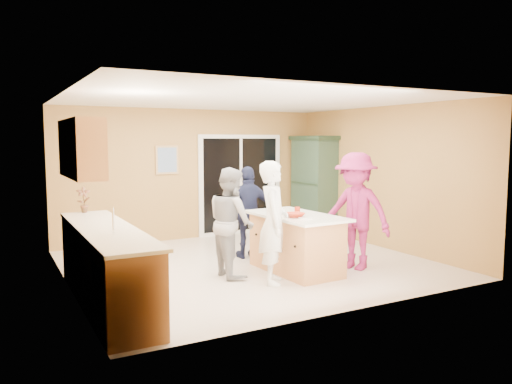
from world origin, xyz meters
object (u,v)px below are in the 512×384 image
woman_white (273,223)px  woman_magenta (356,211)px  woman_navy (249,212)px  kitchen_island (296,245)px  green_hutch (314,186)px  woman_grey (231,222)px

woman_white → woman_magenta: 1.52m
woman_navy → woman_magenta: woman_magenta is taller
kitchen_island → woman_white: 0.85m
green_hutch → woman_magenta: size_ratio=1.15×
woman_grey → woman_magenta: 1.94m
woman_grey → woman_white: bearing=-150.1°
kitchen_island → woman_magenta: (0.90, -0.29, 0.49)m
kitchen_island → green_hutch: 3.33m
woman_navy → woman_magenta: 1.81m
green_hutch → woman_white: bearing=-132.9°
kitchen_island → woman_white: (-0.61, -0.38, 0.44)m
green_hutch → woman_magenta: bearing=-112.8°
woman_white → woman_navy: size_ratio=1.10×
kitchen_island → green_hutch: bearing=47.7°
woman_magenta → kitchen_island: bearing=-130.3°
green_hutch → woman_navy: (-2.30, -1.39, -0.24)m
woman_grey → woman_magenta: size_ratio=0.89×
woman_grey → woman_navy: bearing=-38.9°
woman_white → kitchen_island: bearing=-29.0°
woman_navy → woman_magenta: (1.11, -1.43, 0.12)m
woman_white → woman_magenta: size_ratio=0.95×
kitchen_island → woman_grey: bearing=162.5°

